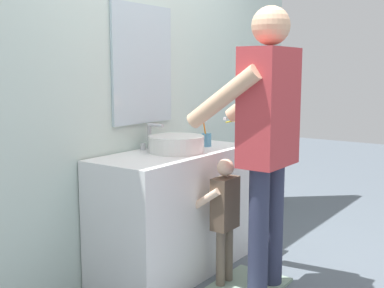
% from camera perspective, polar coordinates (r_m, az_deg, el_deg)
% --- Properties ---
extents(ground_plane, '(14.00, 14.00, 0.00)m').
position_cam_1_polar(ground_plane, '(3.39, 2.14, -15.66)').
color(ground_plane, slate).
extents(back_wall, '(4.40, 0.10, 2.70)m').
position_cam_1_polar(back_wall, '(3.47, -6.37, 7.85)').
color(back_wall, silver).
rests_on(back_wall, ground).
extents(vanity_cabinet, '(1.22, 0.54, 0.85)m').
position_cam_1_polar(vanity_cabinet, '(3.41, -2.07, -7.94)').
color(vanity_cabinet, white).
rests_on(vanity_cabinet, ground).
extents(sink_basin, '(0.38, 0.38, 0.11)m').
position_cam_1_polar(sink_basin, '(3.29, -1.84, 0.04)').
color(sink_basin, silver).
rests_on(sink_basin, vanity_cabinet).
extents(faucet, '(0.18, 0.14, 0.18)m').
position_cam_1_polar(faucet, '(3.43, -4.84, 0.77)').
color(faucet, '#B7BABF').
rests_on(faucet, vanity_cabinet).
extents(toothbrush_cup, '(0.07, 0.07, 0.21)m').
position_cam_1_polar(toothbrush_cup, '(3.53, 1.68, 0.58)').
color(toothbrush_cup, '#4C8EB2').
rests_on(toothbrush_cup, vanity_cabinet).
extents(child_toddler, '(0.26, 0.26, 0.84)m').
position_cam_1_polar(child_toddler, '(3.17, 3.74, -7.77)').
color(child_toddler, '#6B5B4C').
rests_on(child_toddler, ground).
extents(adult_parent, '(0.55, 0.57, 1.77)m').
position_cam_1_polar(adult_parent, '(3.01, 8.62, 2.17)').
color(adult_parent, '#2D334C').
rests_on(adult_parent, ground).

